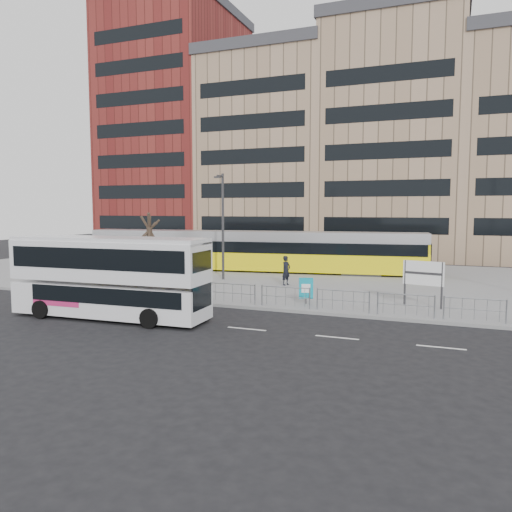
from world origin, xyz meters
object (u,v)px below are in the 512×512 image
(double_decker_bus, at_px, (109,275))
(pedestrian, at_px, (286,271))
(ad_panel, at_px, (306,289))
(tram, at_px, (251,251))
(bare_tree, at_px, (149,211))
(station_sign, at_px, (423,275))
(lamp_post_west, at_px, (223,222))
(traffic_light_west, at_px, (169,261))

(double_decker_bus, distance_m, pedestrian, 13.11)
(double_decker_bus, relative_size, ad_panel, 6.95)
(tram, xyz_separation_m, bare_tree, (-5.86, -5.88, 3.26))
(double_decker_bus, bearing_deg, tram, 87.95)
(station_sign, bearing_deg, lamp_post_west, 171.13)
(pedestrian, height_order, bare_tree, bare_tree)
(traffic_light_west, bearing_deg, tram, 70.50)
(double_decker_bus, xyz_separation_m, tram, (-0.11, 18.34, -0.33))
(ad_panel, bearing_deg, double_decker_bus, -160.52)
(double_decker_bus, height_order, ad_panel, double_decker_bus)
(pedestrian, bearing_deg, traffic_light_west, 156.90)
(pedestrian, height_order, traffic_light_west, traffic_light_west)
(station_sign, height_order, traffic_light_west, traffic_light_west)
(bare_tree, bearing_deg, station_sign, -13.84)
(traffic_light_west, xyz_separation_m, bare_tree, (-5.30, 5.95, 2.92))
(station_sign, height_order, lamp_post_west, lamp_post_west)
(pedestrian, relative_size, lamp_post_west, 0.26)
(lamp_post_west, height_order, bare_tree, lamp_post_west)
(lamp_post_west, bearing_deg, pedestrian, -9.91)
(lamp_post_west, bearing_deg, double_decker_bus, -89.30)
(station_sign, bearing_deg, tram, 154.64)
(traffic_light_west, height_order, lamp_post_west, lamp_post_west)
(ad_panel, bearing_deg, pedestrian, 98.94)
(lamp_post_west, bearing_deg, tram, 89.49)
(double_decker_bus, relative_size, lamp_post_west, 1.30)
(pedestrian, distance_m, traffic_light_west, 7.98)
(station_sign, distance_m, ad_panel, 6.09)
(ad_panel, distance_m, bare_tree, 15.82)
(ad_panel, height_order, bare_tree, bare_tree)
(tram, relative_size, station_sign, 11.55)
(bare_tree, bearing_deg, double_decker_bus, -64.43)
(tram, xyz_separation_m, station_sign, (13.97, -10.76, 0.03))
(tram, height_order, traffic_light_west, tram)
(pedestrian, relative_size, bare_tree, 0.29)
(double_decker_bus, xyz_separation_m, pedestrian, (4.93, 12.11, -0.98))
(tram, height_order, station_sign, tram)
(traffic_light_west, bearing_deg, pedestrian, 28.17)
(bare_tree, bearing_deg, tram, 45.10)
(ad_panel, distance_m, pedestrian, 6.65)
(ad_panel, xyz_separation_m, pedestrian, (-3.05, 5.91, 0.15))
(tram, xyz_separation_m, lamp_post_west, (-0.05, -5.35, 2.52))
(double_decker_bus, bearing_deg, bare_tree, 113.18)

